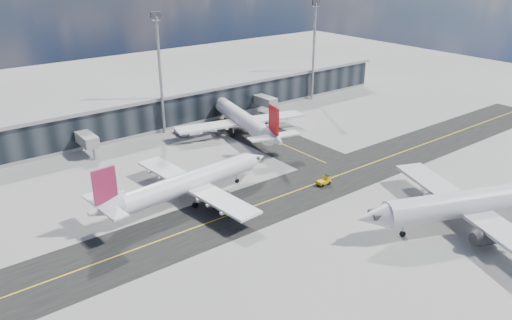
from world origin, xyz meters
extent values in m
plane|color=gray|center=(0.00, 0.00, 0.00)|extent=(300.00, 300.00, 0.00)
cube|color=black|center=(0.00, 4.00, 0.01)|extent=(180.00, 14.00, 0.02)
cube|color=black|center=(18.00, 35.00, 0.01)|extent=(14.00, 50.00, 0.02)
cube|color=yellow|center=(0.00, 4.00, 0.03)|extent=(180.00, 0.25, 0.01)
cube|color=yellow|center=(18.00, 35.00, 0.03)|extent=(0.25, 50.00, 0.01)
cube|color=black|center=(0.00, 55.00, 4.00)|extent=(150.00, 12.00, 8.00)
cube|color=gray|center=(0.00, 55.00, 8.40)|extent=(152.00, 13.00, 0.80)
cube|color=gray|center=(0.00, 55.00, 0.40)|extent=(150.00, 12.20, 0.80)
cube|color=gray|center=(-20.00, 47.00, 3.50)|extent=(3.00, 10.00, 2.40)
cylinder|color=gray|center=(-20.00, 42.00, 1.20)|extent=(0.60, 0.60, 2.40)
cube|color=gray|center=(30.00, 47.00, 3.50)|extent=(3.00, 10.00, 2.40)
cylinder|color=gray|center=(30.00, 42.00, 1.20)|extent=(0.60, 0.60, 2.40)
cylinder|color=gray|center=(0.00, 48.00, 14.00)|extent=(0.70, 0.70, 28.00)
cube|color=#2D2D30|center=(0.00, 48.00, 28.20)|extent=(2.50, 0.50, 1.40)
cylinder|color=gray|center=(50.00, 48.00, 14.00)|extent=(0.70, 0.70, 28.00)
cube|color=#2D2D30|center=(50.00, 48.00, 28.20)|extent=(2.50, 0.50, 1.40)
cylinder|color=white|center=(-13.68, 12.68, 3.68)|extent=(27.83, 5.93, 3.68)
cone|color=white|center=(1.92, 13.96, 3.68)|extent=(4.89, 4.05, 3.68)
cone|color=white|center=(-29.74, 11.36, 4.24)|extent=(5.81, 4.12, 3.68)
cube|color=white|center=(-12.76, 12.75, 2.76)|extent=(7.15, 31.58, 0.46)
cylinder|color=#2D2D30|center=(-12.30, 18.33, 1.75)|extent=(4.03, 2.43, 2.12)
cylinder|color=#2D2D30|center=(-11.39, 7.32, 1.75)|extent=(4.03, 2.43, 2.12)
cube|color=silver|center=(-12.30, 18.33, 2.49)|extent=(1.87, 0.52, 0.74)
cube|color=silver|center=(-11.39, 7.32, 2.49)|extent=(1.87, 0.52, 0.74)
cube|color=#751C49|center=(-29.28, 11.40, 8.10)|extent=(3.89, 0.73, 5.71)
cube|color=white|center=(-29.74, 11.36, 4.79)|extent=(3.47, 11.22, 0.32)
cube|color=#2D2D30|center=(1.46, 13.92, 4.05)|extent=(2.00, 2.17, 0.64)
cylinder|color=gray|center=(-2.67, 13.58, 1.10)|extent=(0.24, 0.24, 1.84)
cylinder|color=black|center=(-2.67, 13.58, 0.41)|extent=(0.85, 0.39, 0.83)
cylinder|color=black|center=(-14.82, 15.35, 0.51)|extent=(1.05, 0.54, 1.01)
cylinder|color=black|center=(-14.37, 9.85, 0.51)|extent=(1.05, 0.54, 1.01)
cylinder|color=white|center=(14.79, 35.43, 3.86)|extent=(10.00, 29.10, 3.86)
cone|color=white|center=(18.32, 51.45, 3.86)|extent=(4.81, 5.54, 3.86)
cone|color=white|center=(11.16, 18.94, 4.44)|extent=(5.02, 6.48, 3.86)
cube|color=white|center=(15.00, 36.37, 2.89)|extent=(33.08, 11.77, 0.48)
cylinder|color=#2D2D30|center=(9.55, 38.56, 1.83)|extent=(3.04, 4.44, 2.22)
cylinder|color=#2D2D30|center=(20.86, 36.07, 1.83)|extent=(3.04, 4.44, 2.22)
cube|color=silver|center=(9.55, 38.56, 2.61)|extent=(0.79, 1.97, 0.77)
cube|color=silver|center=(20.86, 36.07, 2.61)|extent=(0.79, 1.97, 0.77)
cube|color=red|center=(11.26, 19.41, 8.49)|extent=(1.30, 4.05, 5.98)
cube|color=white|center=(11.16, 18.94, 5.02)|extent=(11.89, 5.13, 0.34)
cube|color=#2D2D30|center=(18.22, 50.98, 4.25)|extent=(2.49, 2.34, 0.68)
cylinder|color=gray|center=(17.29, 46.74, 1.16)|extent=(0.28, 0.28, 1.93)
cylinder|color=black|center=(17.29, 46.74, 0.43)|extent=(0.52, 0.92, 0.87)
cylinder|color=black|center=(11.76, 35.11, 0.53)|extent=(0.70, 1.14, 1.06)
cylinder|color=black|center=(17.41, 33.86, 0.53)|extent=(0.70, 1.14, 1.06)
cylinder|color=silver|center=(18.41, -23.15, 4.29)|extent=(31.48, 15.99, 4.29)
cone|color=silver|center=(1.48, -16.35, 4.29)|extent=(6.58, 5.98, 4.29)
cube|color=silver|center=(17.42, -22.75, 3.22)|extent=(18.58, 35.87, 0.54)
cylinder|color=#2D2D30|center=(14.02, -28.32, 2.04)|extent=(5.10, 3.97, 2.47)
cylinder|color=#2D2D30|center=(18.82, -16.37, 2.04)|extent=(5.10, 3.97, 2.47)
cube|color=silver|center=(14.02, -28.32, 2.90)|extent=(2.15, 1.20, 0.86)
cube|color=silver|center=(18.82, -16.37, 2.90)|extent=(2.15, 1.20, 0.86)
cube|color=#2D2D30|center=(1.98, -16.55, 4.72)|extent=(2.87, 2.99, 0.75)
cylinder|color=gray|center=(6.46, -18.35, 1.29)|extent=(0.34, 0.34, 2.15)
cylinder|color=black|center=(6.46, -18.35, 0.48)|extent=(1.04, 0.71, 0.97)
cylinder|color=black|center=(18.21, -26.54, 0.59)|extent=(1.30, 0.94, 1.18)
cylinder|color=black|center=(20.61, -20.56, 0.59)|extent=(1.30, 0.94, 1.18)
cube|color=#E3B00B|center=(10.01, 2.70, 0.69)|extent=(2.77, 1.31, 0.64)
cube|color=#E3B00B|center=(10.83, 2.69, 1.29)|extent=(1.02, 1.21, 0.83)
cube|color=black|center=(10.83, 2.69, 1.61)|extent=(0.93, 1.16, 0.23)
cylinder|color=black|center=(10.93, 3.29, 0.32)|extent=(0.65, 0.24, 0.64)
cylinder|color=black|center=(10.92, 2.09, 0.32)|extent=(0.65, 0.24, 0.64)
cylinder|color=black|center=(9.09, 3.31, 0.32)|extent=(0.65, 0.24, 0.64)
cylinder|color=black|center=(9.08, 2.11, 0.32)|extent=(0.65, 0.24, 0.64)
imported|color=white|center=(2.74, 44.00, 0.73)|extent=(2.97, 5.46, 1.45)
camera|label=1|loc=(-53.25, -57.83, 41.53)|focal=35.00mm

